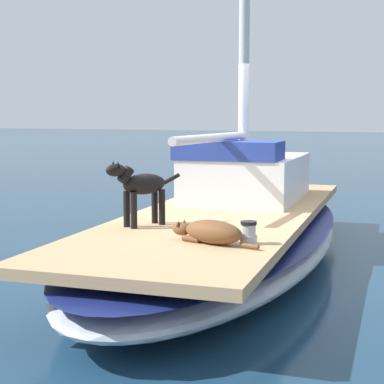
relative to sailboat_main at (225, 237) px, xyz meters
name	(u,v)px	position (x,y,z in m)	size (l,w,h in m)	color
ground_plane	(225,264)	(0.00, 0.00, -0.34)	(120.00, 120.00, 0.00)	navy
sailboat_main	(225,237)	(0.00, 0.00, 0.00)	(3.22, 7.45, 0.66)	#B2B7C1
cabin_house	(246,175)	(-0.12, 1.11, 0.67)	(1.61, 2.35, 0.84)	silver
dog_brown	(210,232)	(0.56, -1.86, 0.43)	(0.94, 0.39, 0.22)	brown
dog_black	(141,187)	(-0.44, -1.33, 0.75)	(0.49, 0.88, 0.70)	black
deck_winch	(249,233)	(0.89, -1.74, 0.42)	(0.16, 0.16, 0.21)	#B7B7BC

